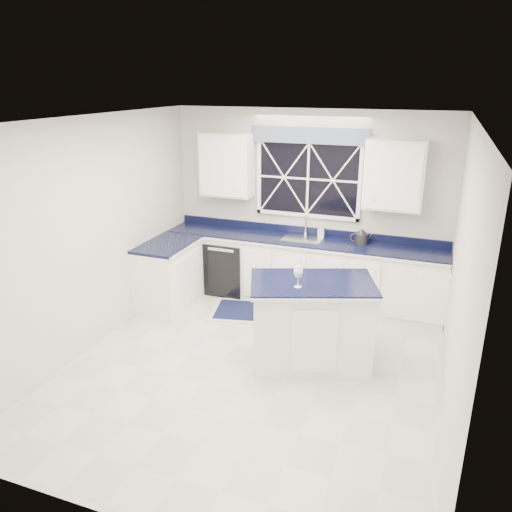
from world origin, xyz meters
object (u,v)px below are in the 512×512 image
at_px(dishwasher, 230,265).
at_px(faucet, 305,225).
at_px(kettle, 361,237).
at_px(island, 311,323).
at_px(wine_glass, 298,273).
at_px(soap_bottle, 321,231).

relative_size(dishwasher, faucet, 2.72).
bearing_deg(faucet, dishwasher, -169.98).
height_order(faucet, kettle, faucet).
bearing_deg(dishwasher, faucet, 10.02).
distance_m(island, kettle, 1.79).
xyz_separation_m(dishwasher, kettle, (1.92, 0.09, 0.63)).
relative_size(island, kettle, 5.22).
relative_size(wine_glass, soap_bottle, 1.26).
height_order(island, wine_glass, wine_glass).
relative_size(faucet, soap_bottle, 1.62).
bearing_deg(wine_glass, soap_bottle, 96.36).
height_order(dishwasher, faucet, faucet).
bearing_deg(kettle, dishwasher, 167.35).
bearing_deg(soap_bottle, island, -79.49).
distance_m(dishwasher, soap_bottle, 1.48).
distance_m(faucet, island, 1.97).
relative_size(island, soap_bottle, 8.22).
relative_size(kettle, soap_bottle, 1.58).
xyz_separation_m(faucet, soap_bottle, (0.23, -0.03, -0.07)).
xyz_separation_m(faucet, island, (0.56, -1.79, -0.60)).
xyz_separation_m(faucet, wine_glass, (0.45, -2.00, 0.06)).
relative_size(faucet, kettle, 1.03).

